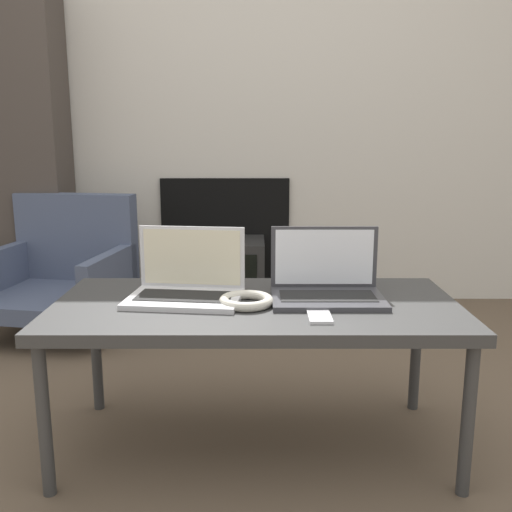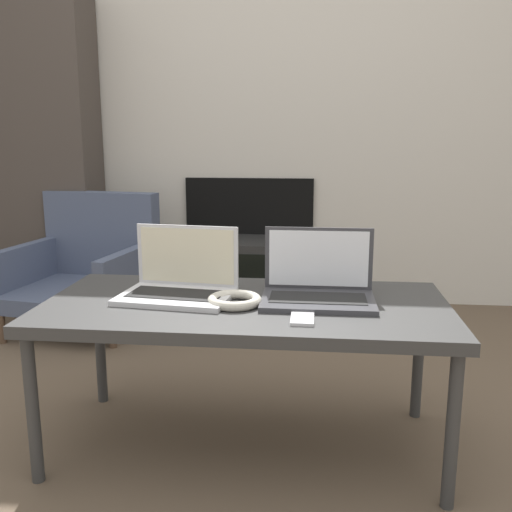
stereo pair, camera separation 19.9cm
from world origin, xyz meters
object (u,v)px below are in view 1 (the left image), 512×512
headphones (246,301)px  phone (319,315)px  tv (224,275)px  armchair (64,269)px  laptop_left (187,284)px  laptop_right (326,284)px

headphones → phone: 0.23m
tv → armchair: size_ratio=0.61×
phone → armchair: (-1.15, 1.29, -0.18)m
laptop_left → tv: laptop_left is taller
laptop_left → phone: bearing=-19.5°
phone → headphones: bearing=151.9°
tv → armchair: armchair is taller
phone → tv: (-0.35, 1.60, -0.28)m
tv → laptop_left: bearing=-91.3°
laptop_left → headphones: 0.20m
laptop_left → phone: size_ratio=2.65×
laptop_left → tv: size_ratio=0.80×
laptop_left → laptop_right: 0.43m
headphones → armchair: (-0.94, 1.19, -0.19)m
laptop_right → tv: bearing=105.8°
phone → tv: size_ratio=0.30×
laptop_left → armchair: laptop_left is taller
tv → headphones: bearing=-84.2°
armchair → laptop_left: bearing=-46.0°
laptop_left → phone: (0.39, -0.19, -0.04)m
laptop_right → tv: size_ratio=0.75×
phone → armchair: bearing=131.6°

